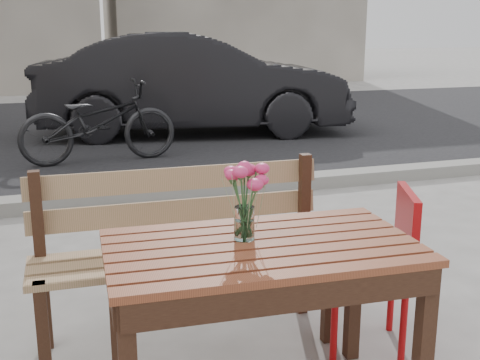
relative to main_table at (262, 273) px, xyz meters
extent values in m
cube|color=black|center=(-0.25, 7.10, -0.58)|extent=(30.00, 8.00, 0.00)
cube|color=gray|center=(-0.25, 3.10, -0.53)|extent=(30.00, 0.25, 0.12)
cube|color=brown|center=(0.00, 0.00, 0.10)|extent=(1.17, 0.73, 0.03)
cube|color=black|center=(0.50, -0.31, -0.25)|extent=(0.06, 0.06, 0.67)
cube|color=black|center=(-0.50, 0.31, -0.25)|extent=(0.06, 0.06, 0.67)
cube|color=black|center=(0.54, 0.25, -0.25)|extent=(0.06, 0.06, 0.67)
cube|color=olive|center=(-0.14, 0.59, -0.14)|extent=(1.42, 0.43, 0.03)
cube|color=olive|center=(-0.14, 0.80, 0.10)|extent=(1.41, 0.08, 0.38)
cube|color=black|center=(-0.79, 0.45, -0.35)|extent=(0.05, 0.05, 0.46)
cube|color=black|center=(0.50, 0.41, -0.35)|extent=(0.05, 0.05, 0.46)
cube|color=black|center=(-0.78, 0.77, -0.16)|extent=(0.05, 0.05, 0.86)
cube|color=black|center=(0.51, 0.73, -0.16)|extent=(0.05, 0.05, 0.86)
cube|color=#A5090C|center=(0.64, 0.33, -0.20)|extent=(0.49, 0.49, 0.04)
cube|color=#A5090C|center=(0.80, 0.27, 0.00)|extent=(0.18, 0.36, 0.36)
cylinder|color=#A5090C|center=(0.56, 0.53, -0.40)|extent=(0.03, 0.03, 0.37)
cylinder|color=#A5090C|center=(0.45, 0.25, -0.40)|extent=(0.03, 0.03, 0.37)
cylinder|color=#A5090C|center=(0.84, 0.42, -0.40)|extent=(0.03, 0.03, 0.37)
cylinder|color=#A5090C|center=(0.73, 0.13, -0.40)|extent=(0.03, 0.03, 0.37)
cylinder|color=white|center=(-0.05, 0.07, 0.18)|extent=(0.08, 0.08, 0.13)
cylinder|color=#346737|center=(-0.05, 0.07, 0.24)|extent=(0.05, 0.05, 0.25)
imported|color=black|center=(1.36, 6.40, 0.13)|extent=(4.52, 2.22, 1.42)
imported|color=black|center=(-0.12, 4.87, -0.13)|extent=(1.79, 0.76, 0.91)
camera|label=1|loc=(-0.73, -1.94, 0.88)|focal=45.00mm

